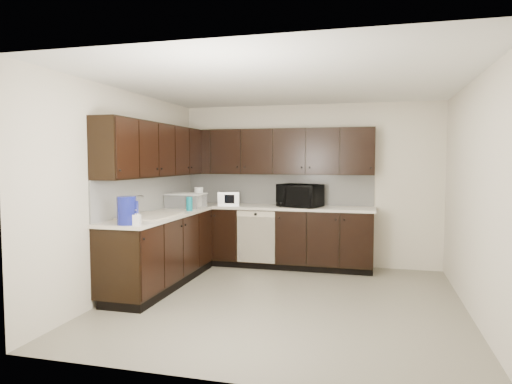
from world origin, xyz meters
The scene contains 20 objects.
floor centered at (0.00, 0.00, 0.00)m, with size 4.00×4.00×0.00m, color gray.
ceiling centered at (0.00, 0.00, 2.50)m, with size 4.00×4.00×0.00m, color white.
wall_back centered at (0.00, 2.00, 1.25)m, with size 4.00×0.02×2.50m, color beige.
wall_left centered at (-2.00, 0.00, 1.25)m, with size 0.02×4.00×2.50m, color beige.
wall_right centered at (2.00, 0.00, 1.25)m, with size 0.02×4.00×2.50m, color beige.
wall_front centered at (0.00, -2.00, 1.25)m, with size 4.00×0.02×2.50m, color beige.
lower_cabinets centered at (-1.01, 1.11, 0.41)m, with size 3.00×2.80×0.90m.
countertop centered at (-1.01, 1.11, 0.92)m, with size 3.03×2.83×0.04m.
backsplash centered at (-1.22, 1.32, 1.18)m, with size 3.00×2.80×0.48m.
upper_cabinets centered at (-1.10, 1.20, 1.77)m, with size 3.00×2.80×0.70m.
dishwasher centered at (-0.70, 1.41, 0.55)m, with size 0.58×0.04×0.78m.
sink centered at (-1.68, -0.01, 0.88)m, with size 0.54×0.82×0.42m.
microwave centered at (-0.08, 1.66, 1.11)m, with size 0.61×0.42×0.34m, color black.
soap_bottle_a centered at (-1.48, -0.70, 1.03)m, with size 0.08×0.08×0.17m, color gray.
soap_bottle_b centered at (-1.84, -0.09, 1.06)m, with size 0.09×0.09×0.24m, color gray.
toaster_oven centered at (-1.21, 1.67, 1.04)m, with size 0.33×0.25×0.21m, color silver.
storage_bin centered at (-1.70, 1.13, 1.04)m, with size 0.52×0.38×0.20m, color silver.
blue_pitcher centered at (-1.60, -0.70, 1.09)m, with size 0.21×0.21×0.31m, color #101995.
teal_tumbler centered at (-1.48, 0.75, 1.04)m, with size 0.09×0.09×0.19m, color #0C7788.
paper_towel_roll centered at (-1.58, 1.35, 1.08)m, with size 0.13×0.13×0.29m, color silver.
Camera 1 is at (0.99, -5.10, 1.64)m, focal length 32.00 mm.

